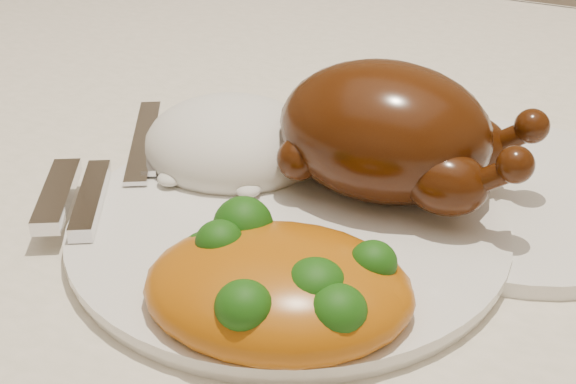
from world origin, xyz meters
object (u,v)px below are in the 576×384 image
at_px(dining_table, 247,296).
at_px(dinner_plate, 288,229).
at_px(roast_chicken, 390,133).
at_px(side_plate, 510,195).

xyz_separation_m(dining_table, dinner_plate, (0.06, -0.05, 0.11)).
xyz_separation_m(dinner_plate, roast_chicken, (0.04, 0.06, 0.05)).
relative_size(dining_table, roast_chicken, 9.71).
distance_m(dining_table, roast_chicken, 0.19).
distance_m(dinner_plate, roast_chicken, 0.09).
xyz_separation_m(dining_table, roast_chicken, (0.10, 0.01, 0.15)).
relative_size(dinner_plate, roast_chicken, 1.58).
bearing_deg(roast_chicken, dinner_plate, -125.36).
distance_m(dining_table, side_plate, 0.21).
bearing_deg(dining_table, side_plate, 15.40).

